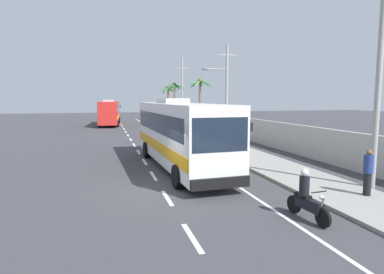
{
  "coord_description": "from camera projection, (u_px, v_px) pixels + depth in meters",
  "views": [
    {
      "loc": [
        -2.23,
        -13.32,
        3.85
      ],
      "look_at": [
        2.46,
        4.25,
        1.7
      ],
      "focal_mm": 30.33,
      "sensor_mm": 36.0,
      "label": 1
    }
  ],
  "objects": [
    {
      "name": "ground_plane",
      "position": [
        162.0,
        190.0,
        13.8
      ],
      "size": [
        160.0,
        160.0,
        0.0
      ],
      "primitive_type": "plane",
      "color": "#3A3A3F"
    },
    {
      "name": "sidewalk_kerb",
      "position": [
        227.0,
        148.0,
        25.13
      ],
      "size": [
        3.2,
        90.0,
        0.14
      ],
      "primitive_type": "cube",
      "color": "gray",
      "rests_on": "ground"
    },
    {
      "name": "lane_markings",
      "position": [
        157.0,
        143.0,
        28.3
      ],
      "size": [
        3.49,
        71.0,
        0.01
      ],
      "color": "white",
      "rests_on": "ground"
    },
    {
      "name": "boundary_wall",
      "position": [
        250.0,
        129.0,
        29.83
      ],
      "size": [
        0.24,
        60.0,
        2.07
      ],
      "primitive_type": "cube",
      "color": "#B2B2AD",
      "rests_on": "ground"
    },
    {
      "name": "coach_bus_foreground",
      "position": [
        179.0,
        132.0,
        18.11
      ],
      "size": [
        3.38,
        12.12,
        3.87
      ],
      "color": "white",
      "rests_on": "ground"
    },
    {
      "name": "coach_bus_far_lane",
      "position": [
        109.0,
        112.0,
        46.99
      ],
      "size": [
        3.48,
        10.88,
        3.72
      ],
      "color": "red",
      "rests_on": "ground"
    },
    {
      "name": "motorcycle_beside_bus",
      "position": [
        307.0,
        199.0,
        10.36
      ],
      "size": [
        0.56,
        1.96,
        1.63
      ],
      "color": "black",
      "rests_on": "ground"
    },
    {
      "name": "pedestrian_near_kerb",
      "position": [
        203.0,
        128.0,
        31.94
      ],
      "size": [
        0.36,
        0.36,
        1.59
      ],
      "rotation": [
        0.0,
        0.0,
        5.95
      ],
      "color": "#2D7A47",
      "rests_on": "sidewalk_kerb"
    },
    {
      "name": "pedestrian_midwalk",
      "position": [
        368.0,
        172.0,
        12.42
      ],
      "size": [
        0.36,
        0.36,
        1.79
      ],
      "rotation": [
        0.0,
        0.0,
        0.7
      ],
      "color": "black",
      "rests_on": "sidewalk_kerb"
    },
    {
      "name": "pedestrian_far_walk",
      "position": [
        204.0,
        126.0,
        32.97
      ],
      "size": [
        0.36,
        0.36,
        1.77
      ],
      "rotation": [
        0.0,
        0.0,
        5.47
      ],
      "color": "red",
      "rests_on": "sidewalk_kerb"
    },
    {
      "name": "utility_pole_nearest",
      "position": [
        379.0,
        70.0,
        13.13
      ],
      "size": [
        1.82,
        0.24,
        9.67
      ],
      "color": "#9E9E99",
      "rests_on": "ground"
    },
    {
      "name": "utility_pole_mid",
      "position": [
        226.0,
        89.0,
        30.16
      ],
      "size": [
        3.33,
        0.24,
        8.84
      ],
      "color": "#9E9E99",
      "rests_on": "ground"
    },
    {
      "name": "utility_pole_far",
      "position": [
        182.0,
        90.0,
        47.08
      ],
      "size": [
        2.33,
        0.24,
        9.67
      ],
      "color": "#9E9E99",
      "rests_on": "ground"
    },
    {
      "name": "palm_nearest",
      "position": [
        200.0,
        92.0,
        38.25
      ],
      "size": [
        3.08,
        2.84,
        6.22
      ],
      "color": "brown",
      "rests_on": "ground"
    },
    {
      "name": "palm_second",
      "position": [
        174.0,
        93.0,
        48.94
      ],
      "size": [
        3.21,
        3.35,
        6.34
      ],
      "color": "brown",
      "rests_on": "ground"
    },
    {
      "name": "palm_third",
      "position": [
        168.0,
        97.0,
        53.46
      ],
      "size": [
        3.3,
        2.74,
        5.86
      ],
      "color": "brown",
      "rests_on": "ground"
    }
  ]
}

